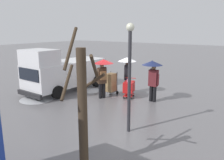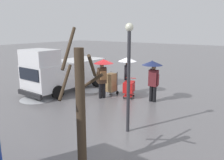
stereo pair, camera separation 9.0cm
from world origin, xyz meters
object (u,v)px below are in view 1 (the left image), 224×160
Objects in this scene: cargo_van_parked_right at (64,71)px; hand_dolly_boxes at (111,83)px; shopping_cart_vendor at (129,87)px; bare_tree_near at (82,107)px; street_lamp at (130,67)px; pedestrian_black_side at (127,67)px; pedestrian_pink_side at (103,69)px; pedestrian_white_side at (153,71)px.

hand_dolly_boxes is at bearing -163.75° from cargo_van_parked_right.
shopping_cart_vendor is 6.76m from bare_tree_near.
cargo_van_parked_right is 8.18m from bare_tree_near.
cargo_van_parked_right is at bearing -39.97° from bare_tree_near.
bare_tree_near is 0.96× the size of street_lamp.
cargo_van_parked_right is 1.40× the size of street_lamp.
pedestrian_black_side is (-0.58, -0.77, 0.88)m from hand_dolly_boxes.
street_lamp reaches higher than bare_tree_near.
bare_tree_near is (-2.31, 6.25, 1.17)m from shopping_cart_vendor.
bare_tree_near reaches higher than pedestrian_black_side.
hand_dolly_boxes is 0.61× the size of pedestrian_black_side.
pedestrian_pink_side is at bearing -57.63° from bare_tree_near.
cargo_van_parked_right is 4.12m from shopping_cart_vendor.
street_lamp is at bearing 121.80° from pedestrian_black_side.
shopping_cart_vendor is 1.28m from pedestrian_black_side.
pedestrian_pink_side is at bearing 22.33° from pedestrian_white_side.
pedestrian_white_side is (-2.41, -0.99, 0.00)m from pedestrian_pink_side.
hand_dolly_boxes reaches higher than shopping_cart_vendor.
hand_dolly_boxes is at bearing -60.91° from bare_tree_near.
cargo_van_parked_right reaches higher than shopping_cart_vendor.
pedestrian_white_side reaches higher than shopping_cart_vendor.
cargo_van_parked_right reaches higher than pedestrian_white_side.
bare_tree_near reaches higher than hand_dolly_boxes.
hand_dolly_boxes is 2.55m from pedestrian_white_side.
street_lamp is (0.19, -2.65, 0.63)m from bare_tree_near.
pedestrian_pink_side is at bearing 67.59° from pedestrian_black_side.
cargo_van_parked_right is 2.51× the size of pedestrian_pink_side.
pedestrian_pink_side reaches higher than shopping_cart_vendor.
pedestrian_pink_side is (1.10, 0.87, 1.00)m from shopping_cart_vendor.
street_lamp is (-3.19, 3.43, 1.66)m from hand_dolly_boxes.
shopping_cart_vendor is at bearing -69.71° from bare_tree_near.
street_lamp is (-2.61, 4.21, 0.79)m from pedestrian_black_side.
cargo_van_parked_right is at bearing -23.16° from street_lamp.
cargo_van_parked_right is 6.70m from street_lamp.
bare_tree_near is (-3.41, 5.38, 0.17)m from pedestrian_pink_side.
pedestrian_pink_side is 1.60m from pedestrian_black_side.
cargo_van_parked_right is at bearing 25.00° from pedestrian_black_side.
pedestrian_white_side is at bearing -81.10° from bare_tree_near.
bare_tree_near reaches higher than shopping_cart_vendor.
pedestrian_white_side is at bearing -173.14° from hand_dolly_boxes.
pedestrian_black_side is (-0.61, -1.48, 0.01)m from pedestrian_pink_side.
hand_dolly_boxes is 0.34× the size of street_lamp.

